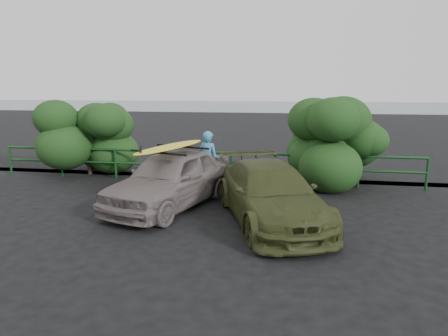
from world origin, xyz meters
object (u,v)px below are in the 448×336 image
at_px(surfboard, 171,147).
at_px(olive_vehicle, 270,193).
at_px(sedan, 171,179).
at_px(man, 208,160).
at_px(guardrail, 201,167).

bearing_deg(surfboard, olive_vehicle, 1.27).
distance_m(sedan, olive_vehicle, 2.75).
height_order(sedan, man, man).
bearing_deg(man, surfboard, 92.43).
relative_size(olive_vehicle, surfboard, 1.58).
height_order(guardrail, surfboard, surfboard).
height_order(sedan, olive_vehicle, sedan).
distance_m(guardrail, olive_vehicle, 4.32).
xyz_separation_m(guardrail, sedan, (-0.18, -2.77, 0.23)).
bearing_deg(olive_vehicle, sedan, 143.49).
bearing_deg(sedan, guardrail, 104.18).
bearing_deg(guardrail, man, -64.53).
bearing_deg(olive_vehicle, guardrail, 104.66).
bearing_deg(man, olive_vehicle, 147.39).
xyz_separation_m(man, surfboard, (-0.61, -1.88, 0.69)).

